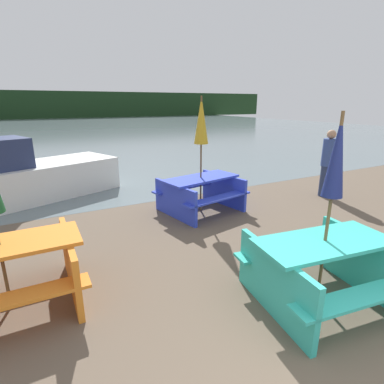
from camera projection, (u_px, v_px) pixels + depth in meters
The scene contains 9 objects.
water at pixel (55, 128), 28.26m from camera, with size 60.00×50.00×0.00m.
far_treeline at pixel (43, 105), 44.62m from camera, with size 80.00×1.60×4.00m.
picnic_table_teal at pixel (322, 265), 3.51m from camera, with size 1.77×1.59×0.79m.
picnic_table_orange at pixel (4, 271), 3.38m from camera, with size 1.67×1.38×0.80m.
picnic_table_blue at pixel (201, 191), 6.52m from camera, with size 1.89×1.66×0.76m.
umbrella_navy at pixel (337, 159), 3.15m from camera, with size 0.22×0.22×2.22m.
umbrella_gold at pixel (201, 122), 6.10m from camera, with size 0.30×0.30×2.43m.
boat at pixel (14, 179), 7.07m from camera, with size 4.78×3.04×1.54m.
person at pixel (328, 164), 7.45m from camera, with size 0.33×0.33×1.67m.
Camera 1 is at (-2.03, -0.42, 2.30)m, focal length 28.00 mm.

